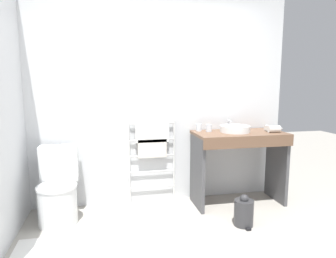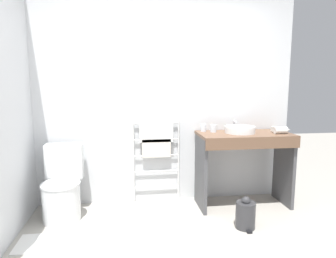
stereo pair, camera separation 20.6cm
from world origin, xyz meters
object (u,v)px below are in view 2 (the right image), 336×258
at_px(cup_near_wall, 203,128).
at_px(hair_dryer, 281,130).
at_px(toilet, 62,189).
at_px(towel_radiator, 156,145).
at_px(trash_bin, 245,214).
at_px(sink_basin, 240,129).
at_px(cup_near_edge, 213,128).

bearing_deg(cup_near_wall, hair_dryer, -16.89).
bearing_deg(toilet, towel_radiator, 15.80).
relative_size(toilet, hair_dryer, 4.14).
bearing_deg(trash_bin, cup_near_wall, 109.28).
bearing_deg(towel_radiator, toilet, -164.20).
height_order(sink_basin, hair_dryer, hair_dryer).
distance_m(toilet, towel_radiator, 1.19).
relative_size(cup_near_edge, hair_dryer, 0.47).
bearing_deg(hair_dryer, towel_radiator, 167.06).
distance_m(toilet, cup_near_wall, 1.78).
relative_size(towel_radiator, trash_bin, 3.06).
xyz_separation_m(sink_basin, cup_near_wall, (-0.40, 0.16, 0.00)).
bearing_deg(towel_radiator, cup_near_wall, -6.75).
bearing_deg(sink_basin, towel_radiator, 166.83).
height_order(towel_radiator, sink_basin, towel_radiator).
distance_m(sink_basin, cup_near_edge, 0.31).
relative_size(toilet, sink_basin, 2.24).
relative_size(sink_basin, hair_dryer, 1.85).
bearing_deg(hair_dryer, cup_near_wall, 163.11).
bearing_deg(trash_bin, towel_radiator, 135.53).
xyz_separation_m(toilet, cup_near_wall, (1.65, 0.24, 0.62)).
relative_size(toilet, towel_radiator, 0.78).
distance_m(cup_near_wall, hair_dryer, 0.90).
xyz_separation_m(cup_near_edge, trash_bin, (0.16, -0.69, -0.79)).
bearing_deg(hair_dryer, sink_basin, 167.54).
xyz_separation_m(hair_dryer, trash_bin, (-0.60, -0.49, -0.79)).
distance_m(toilet, sink_basin, 2.14).
bearing_deg(towel_radiator, sink_basin, -13.17).
bearing_deg(cup_near_edge, sink_basin, -17.97).
xyz_separation_m(towel_radiator, cup_near_wall, (0.57, -0.07, 0.21)).
bearing_deg(hair_dryer, toilet, 179.40).
height_order(toilet, cup_near_edge, cup_near_edge).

